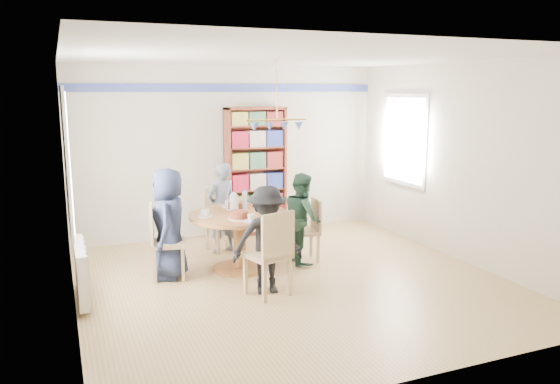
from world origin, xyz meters
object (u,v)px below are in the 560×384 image
person_far (222,208)px  chair_near (272,250)px  chair_left (161,238)px  person_left (169,224)px  person_near (267,240)px  bookshelf (256,172)px  chair_right (309,227)px  radiator (81,271)px  person_right (302,218)px  chair_far (220,216)px  dining_table (240,228)px

person_far → chair_near: bearing=71.6°
chair_left → person_left: size_ratio=0.68×
person_left → person_near: 1.34m
person_far → bookshelf: 1.19m
chair_right → person_far: person_far is taller
radiator → person_left: 1.19m
chair_right → person_left: person_left is taller
chair_near → person_right: (0.85, 1.03, 0.07)m
chair_right → person_right: person_right is taller
bookshelf → chair_left: bearing=-138.4°
chair_left → bookshelf: (1.83, 1.62, 0.49)m
radiator → chair_near: bearing=-18.6°
chair_right → bookshelf: (-0.19, 1.64, 0.54)m
chair_left → person_right: bearing=-1.7°
person_right → person_near: 1.22m
chair_left → chair_far: (1.02, 0.96, -0.02)m
chair_near → bookshelf: bearing=73.8°
dining_table → chair_near: (0.03, -1.06, -0.01)m
radiator → chair_right: chair_right is taller
dining_table → person_far: size_ratio=0.99×
chair_near → person_right: person_right is taller
dining_table → person_left: person_left is taller
chair_right → person_left: size_ratio=0.62×
radiator → person_near: (2.00, -0.52, 0.28)m
radiator → chair_left: size_ratio=1.06×
chair_far → bookshelf: 1.16m
chair_far → chair_left: bearing=-137.0°
bookshelf → dining_table: bearing=-116.3°
chair_near → dining_table: bearing=91.7°
chair_right → person_right: size_ratio=0.70×
radiator → person_right: 2.89m
chair_right → bookshelf: bearing=96.5°
radiator → person_far: size_ratio=0.76×
chair_far → chair_near: 2.04m
chair_left → chair_far: chair_left is taller
dining_table → bookshelf: 1.90m
chair_near → person_right: size_ratio=0.81×
chair_near → chair_far: bearing=90.4°
dining_table → person_right: person_right is taller
dining_table → person_left: 0.92m
dining_table → bookshelf: bearing=63.7°
chair_right → person_far: size_ratio=0.65×
chair_near → radiator: bearing=161.4°
person_right → chair_right: bearing=-61.0°
person_right → bookshelf: bookshelf is taller
chair_left → chair_near: (1.04, -1.09, 0.03)m
chair_right → chair_far: chair_far is taller
chair_right → bookshelf: size_ratio=0.42×
chair_far → bookshelf: (0.80, 0.67, 0.51)m
person_far → dining_table: bearing=70.2°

